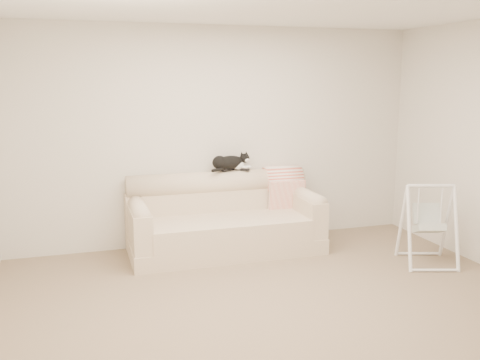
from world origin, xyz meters
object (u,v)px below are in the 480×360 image
(remote_a, at_px, (228,170))
(baby_swing, at_px, (428,224))
(remote_b, at_px, (243,170))
(tuxedo_cat, at_px, (230,162))
(sofa, at_px, (224,221))

(remote_a, relative_size, baby_swing, 0.20)
(remote_b, xyz_separation_m, tuxedo_cat, (-0.16, 0.01, 0.09))
(remote_a, xyz_separation_m, baby_swing, (1.86, -1.35, -0.47))
(sofa, bearing_deg, baby_swing, -28.79)
(sofa, xyz_separation_m, baby_swing, (1.99, -1.09, 0.09))
(sofa, distance_m, remote_a, 0.63)
(baby_swing, bearing_deg, sofa, 151.21)
(remote_a, bearing_deg, baby_swing, -35.92)
(sofa, height_order, baby_swing, sofa)
(remote_a, bearing_deg, tuxedo_cat, -42.41)
(tuxedo_cat, xyz_separation_m, baby_swing, (1.84, -1.33, -0.56))
(sofa, distance_m, tuxedo_cat, 0.71)
(sofa, distance_m, baby_swing, 2.27)
(sofa, relative_size, baby_swing, 2.47)
(remote_a, xyz_separation_m, tuxedo_cat, (0.02, -0.02, 0.09))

